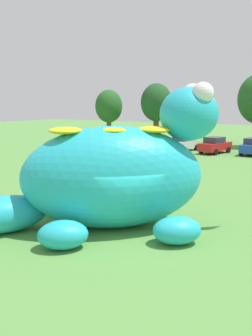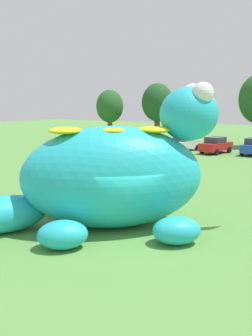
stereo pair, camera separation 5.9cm
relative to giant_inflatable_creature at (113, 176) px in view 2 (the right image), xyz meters
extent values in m
plane|color=#568E42|center=(1.17, -0.69, -2.18)|extent=(160.00, 160.00, 0.00)
ellipsoid|color=#23B2C6|center=(0.00, 0.02, -0.07)|extent=(8.12, 7.83, 4.24)
ellipsoid|color=#23B2C6|center=(2.38, 2.16, 2.50)|extent=(3.32, 3.31, 2.24)
sphere|color=white|center=(2.22, 2.84, 3.34)|extent=(0.89, 0.89, 0.89)
sphere|color=white|center=(3.04, 1.93, 3.34)|extent=(0.89, 0.89, 0.89)
ellipsoid|color=yellow|center=(1.26, 1.16, 1.88)|extent=(2.14, 2.17, 0.28)
ellipsoid|color=yellow|center=(0.00, 0.02, 1.88)|extent=(2.14, 2.17, 0.28)
ellipsoid|color=yellow|center=(-1.40, -1.23, 1.88)|extent=(2.14, 2.17, 0.28)
ellipsoid|color=#23B2C6|center=(-0.03, 3.16, -1.67)|extent=(2.21, 2.17, 1.04)
ellipsoid|color=#23B2C6|center=(3.11, -0.35, -1.67)|extent=(2.21, 2.17, 1.04)
ellipsoid|color=#23B2C6|center=(-2.99, 0.25, -1.67)|extent=(2.21, 2.17, 1.04)
ellipsoid|color=#23B2C6|center=(-0.10, -2.97, -1.67)|extent=(2.21, 2.17, 1.04)
ellipsoid|color=#23B2C6|center=(-3.22, -2.87, -1.44)|extent=(3.09, 3.79, 1.48)
cube|color=white|center=(-7.92, 24.92, -1.46)|extent=(2.33, 4.32, 0.80)
cube|color=#2D333D|center=(-7.94, 24.78, -0.76)|extent=(1.79, 2.18, 0.60)
cylinder|color=black|center=(-8.56, 26.31, -1.86)|extent=(0.34, 0.67, 0.64)
cylinder|color=black|center=(-6.88, 26.04, -1.86)|extent=(0.34, 0.67, 0.64)
cylinder|color=black|center=(-8.96, 23.81, -1.86)|extent=(0.34, 0.67, 0.64)
cylinder|color=black|center=(-7.28, 23.53, -1.86)|extent=(0.34, 0.67, 0.64)
cube|color=red|center=(-4.33, 24.88, -1.46)|extent=(2.47, 4.35, 0.80)
cube|color=#2D333D|center=(-4.36, 24.73, -0.76)|extent=(1.85, 2.22, 0.60)
cylinder|color=black|center=(-4.92, 26.29, -1.86)|extent=(0.36, 0.67, 0.64)
cylinder|color=black|center=(-3.25, 25.96, -1.86)|extent=(0.36, 0.67, 0.64)
cylinder|color=black|center=(-5.42, 23.80, -1.86)|extent=(0.36, 0.67, 0.64)
cylinder|color=black|center=(-3.75, 23.47, -1.86)|extent=(0.36, 0.67, 0.64)
cylinder|color=black|center=(-1.35, 27.14, -1.86)|extent=(0.28, 0.66, 0.64)
cylinder|color=black|center=(-1.53, 24.60, -1.86)|extent=(0.28, 0.66, 0.64)
cylinder|color=brown|center=(-23.71, 33.08, -0.92)|extent=(0.72, 0.72, 2.52)
ellipsoid|color=#235623|center=(-23.71, 33.08, 2.55)|extent=(4.03, 4.03, 4.84)
cylinder|color=brown|center=(-16.88, 35.29, -0.78)|extent=(0.80, 0.80, 2.81)
ellipsoid|color=#1E4C23|center=(-16.88, 35.29, 3.11)|extent=(4.50, 4.50, 5.40)
cylinder|color=brown|center=(-10.80, 34.50, -1.03)|extent=(0.66, 0.66, 2.31)
ellipsoid|color=#2D662D|center=(-10.80, 34.50, 2.15)|extent=(3.69, 3.69, 4.43)
cylinder|color=black|center=(-4.20, 7.92, -1.74)|extent=(0.26, 0.26, 0.88)
cube|color=#338C4C|center=(-4.20, 7.92, -1.00)|extent=(0.38, 0.22, 0.60)
sphere|color=#9E7051|center=(-4.20, 7.92, -0.58)|extent=(0.22, 0.22, 0.22)
camera|label=1|loc=(8.56, -12.26, 2.93)|focal=39.45mm
camera|label=2|loc=(8.61, -12.23, 2.93)|focal=39.45mm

